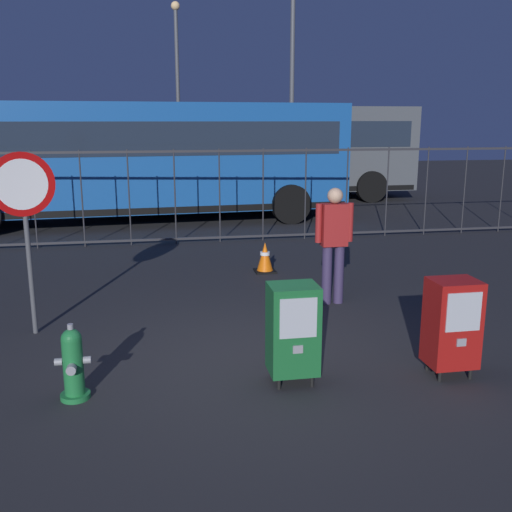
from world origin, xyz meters
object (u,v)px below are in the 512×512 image
object	(u,v)px
newspaper_box_secondary	(293,329)
pedestrian	(334,239)
traffic_cone	(265,257)
newspaper_box_primary	(452,323)
bus_near	(139,155)
bus_far	(251,148)
street_light_far_left	(292,45)
fire_hydrant	(73,364)
stop_sign	(24,205)
street_light_near_left	(178,83)

from	to	relation	value
newspaper_box_secondary	pedestrian	world-z (taller)	pedestrian
traffic_cone	newspaper_box_primary	bearing A→B (deg)	-76.80
bus_near	bus_far	size ratio (longest dim) A/B	1.01
traffic_cone	bus_far	xyz separation A→B (m)	(1.39, 9.32, 1.45)
bus_far	street_light_far_left	distance (m)	3.40
fire_hydrant	street_light_far_left	bearing A→B (deg)	67.77
stop_sign	newspaper_box_secondary	bearing A→B (deg)	-34.54
newspaper_box_secondary	bus_near	world-z (taller)	bus_near
bus_far	street_light_near_left	world-z (taller)	street_light_near_left
newspaper_box_secondary	traffic_cone	xyz separation A→B (m)	(0.59, 4.39, -0.31)
bus_near	street_light_near_left	size ratio (longest dim) A/B	1.59
bus_far	newspaper_box_primary	bearing A→B (deg)	-91.96
newspaper_box_secondary	bus_near	distance (m)	10.28
pedestrian	bus_far	distance (m)	11.30
newspaper_box_primary	bus_near	world-z (taller)	bus_near
bus_near	street_light_near_left	xyz separation A→B (m)	(1.39, 6.90, 2.18)
newspaper_box_primary	street_light_near_left	xyz separation A→B (m)	(-1.82, 17.12, 3.32)
traffic_cone	street_light_far_left	size ratio (longest dim) A/B	0.06
bus_near	bus_far	distance (m)	5.06
newspaper_box_secondary	street_light_near_left	bearing A→B (deg)	90.59
pedestrian	street_light_near_left	bearing A→B (deg)	95.39
newspaper_box_secondary	newspaper_box_primary	bearing A→B (deg)	-4.00
newspaper_box_secondary	traffic_cone	bearing A→B (deg)	82.40
street_light_near_left	stop_sign	bearing A→B (deg)	-99.92
bus_near	pedestrian	bearing A→B (deg)	-73.61
stop_sign	street_light_far_left	size ratio (longest dim) A/B	0.27
bus_far	stop_sign	bearing A→B (deg)	-112.69
newspaper_box_primary	stop_sign	world-z (taller)	stop_sign
fire_hydrant	stop_sign	distance (m)	2.38
traffic_cone	street_light_near_left	bearing A→B (deg)	93.45
pedestrian	newspaper_box_primary	bearing A→B (deg)	-80.19
fire_hydrant	traffic_cone	world-z (taller)	fire_hydrant
newspaper_box_primary	bus_near	distance (m)	10.77
newspaper_box_primary	traffic_cone	xyz separation A→B (m)	(-1.06, 4.50, -0.31)
newspaper_box_primary	newspaper_box_secondary	distance (m)	1.65
street_light_near_left	fire_hydrant	bearing A→B (deg)	-96.53
stop_sign	traffic_cone	distance (m)	4.40
traffic_cone	street_light_far_left	bearing A→B (deg)	73.45
street_light_near_left	pedestrian	bearing A→B (deg)	-84.61
fire_hydrant	street_light_near_left	size ratio (longest dim) A/B	0.11
fire_hydrant	pedestrian	world-z (taller)	pedestrian
newspaper_box_secondary	stop_sign	size ratio (longest dim) A/B	0.46
fire_hydrant	pedestrian	size ratio (longest dim) A/B	0.45
fire_hydrant	bus_far	bearing A→B (deg)	73.36
fire_hydrant	street_light_far_left	xyz separation A→B (m)	(5.16, 12.62, 4.41)
fire_hydrant	newspaper_box_primary	xyz separation A→B (m)	(3.76, -0.14, 0.22)
fire_hydrant	bus_near	bearing A→B (deg)	86.87
bus_near	street_light_near_left	distance (m)	7.37
fire_hydrant	pedestrian	xyz separation A→B (m)	(3.31, 2.44, 0.60)
bus_near	street_light_far_left	bearing A→B (deg)	25.45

